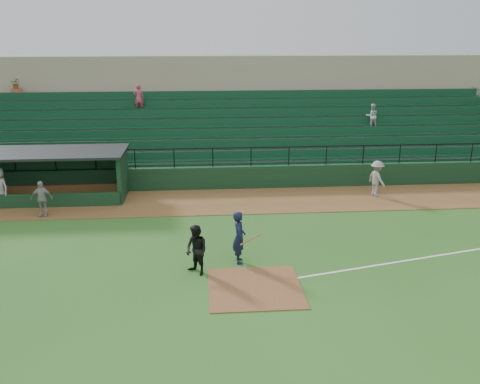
{
  "coord_description": "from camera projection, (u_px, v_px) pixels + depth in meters",
  "views": [
    {
      "loc": [
        -1.69,
        -15.88,
        7.88
      ],
      "look_at": [
        0.0,
        5.0,
        1.4
      ],
      "focal_mm": 38.52,
      "sensor_mm": 36.0,
      "label": 1
    }
  ],
  "objects": [
    {
      "name": "dugout",
      "position": [
        37.0,
        171.0,
        25.53
      ],
      "size": [
        8.9,
        3.2,
        2.42
      ],
      "color": "black",
      "rests_on": "ground"
    },
    {
      "name": "runner",
      "position": [
        377.0,
        178.0,
        25.7
      ],
      "size": [
        1.0,
        1.32,
        1.8
      ],
      "primitive_type": "imported",
      "rotation": [
        0.0,
        0.0,
        1.89
      ],
      "color": "gray",
      "rests_on": "warning_track"
    },
    {
      "name": "home_plate_dirt",
      "position": [
        255.0,
        287.0,
        16.62
      ],
      "size": [
        3.0,
        3.0,
        0.03
      ],
      "primitive_type": "cube",
      "color": "brown",
      "rests_on": "ground"
    },
    {
      "name": "dugout_player_b",
      "position": [
        0.0,
        187.0,
        24.07
      ],
      "size": [
        1.1,
        0.95,
        1.9
      ],
      "primitive_type": "imported",
      "rotation": [
        0.0,
        0.0,
        -0.46
      ],
      "color": "#98948E",
      "rests_on": "warning_track"
    },
    {
      "name": "foul_line",
      "position": [
        460.0,
        252.0,
        19.33
      ],
      "size": [
        17.49,
        4.44,
        0.01
      ],
      "primitive_type": "cube",
      "rotation": [
        0.0,
        0.0,
        0.24
      ],
      "color": "white",
      "rests_on": "ground"
    },
    {
      "name": "dugout_player_a",
      "position": [
        42.0,
        199.0,
        22.86
      ],
      "size": [
        0.96,
        0.43,
        1.62
      ],
      "primitive_type": "imported",
      "rotation": [
        0.0,
        0.0,
        0.03
      ],
      "color": "gray",
      "rests_on": "warning_track"
    },
    {
      "name": "batter_at_plate",
      "position": [
        239.0,
        237.0,
        18.23
      ],
      "size": [
        1.04,
        0.73,
        1.92
      ],
      "color": "black",
      "rests_on": "ground"
    },
    {
      "name": "umpire",
      "position": [
        197.0,
        250.0,
        17.36
      ],
      "size": [
        1.05,
        1.07,
        1.74
      ],
      "primitive_type": "imported",
      "rotation": [
        0.0,
        0.0,
        -0.84
      ],
      "color": "black",
      "rests_on": "ground"
    },
    {
      "name": "stadium_structure",
      "position": [
        225.0,
        125.0,
        32.57
      ],
      "size": [
        38.0,
        13.08,
        6.4
      ],
      "color": "black",
      "rests_on": "ground"
    },
    {
      "name": "warning_track",
      "position": [
        235.0,
        201.0,
        25.19
      ],
      "size": [
        40.0,
        4.0,
        0.03
      ],
      "primitive_type": "cube",
      "color": "brown",
      "rests_on": "ground"
    },
    {
      "name": "ground",
      "position": [
        252.0,
        274.0,
        17.57
      ],
      "size": [
        90.0,
        90.0,
        0.0
      ],
      "primitive_type": "plane",
      "color": "#28581C",
      "rests_on": "ground"
    }
  ]
}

